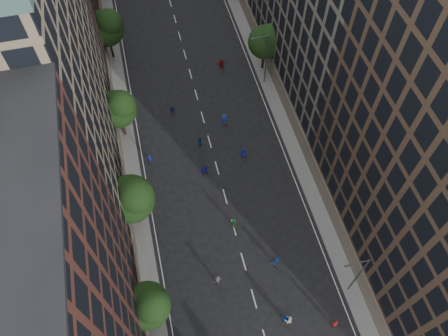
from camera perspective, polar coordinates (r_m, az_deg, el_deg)
name	(u,v)px	position (r m, az deg, el deg)	size (l,w,h in m)	color
ground	(203,120)	(63.27, -2.70, 6.29)	(240.00, 240.00, 0.00)	black
sidewalk_left	(114,97)	(68.04, -14.13, 9.03)	(4.00, 105.00, 0.15)	slate
sidewalk_right	(268,69)	(70.36, 5.77, 12.71)	(4.00, 105.00, 0.15)	slate
bldg_left_a	(29,333)	(37.59, -24.09, -19.12)	(14.00, 22.00, 30.00)	#53281F
bldg_left_b	(21,85)	(48.64, -24.96, 9.85)	(14.00, 26.00, 34.00)	#867358
tree_left_1	(149,305)	(45.59, -9.83, -17.27)	(4.80, 4.80, 8.21)	black
tree_left_2	(132,198)	(49.75, -11.93, -3.85)	(5.60, 5.60, 9.45)	black
tree_left_3	(119,108)	(58.57, -13.58, 7.63)	(5.00, 5.00, 8.58)	black
tree_left_4	(107,27)	(70.17, -15.08, 17.37)	(5.40, 5.40, 9.08)	black
tree_right_a	(266,40)	(66.70, 5.57, 16.26)	(5.00, 5.00, 8.39)	black
streetlamp_near	(357,274)	(48.34, 17.02, -13.13)	(2.64, 0.22, 9.06)	#595B60
streetlamp_far	(265,57)	(64.74, 5.40, 14.21)	(2.64, 0.22, 9.06)	#595B60
skater_2	(285,318)	(49.90, 8.01, -18.84)	(0.88, 0.68, 1.80)	blue
skater_5	(276,261)	(51.85, 6.79, -12.02)	(1.47, 0.47, 1.58)	#143EAA
skater_7	(335,324)	(50.74, 14.25, -19.12)	(0.65, 0.42, 1.77)	maroon
skater_8	(288,320)	(49.91, 8.42, -19.03)	(0.87, 0.68, 1.80)	silver
skater_9	(218,280)	(50.73, -0.84, -14.42)	(1.07, 0.61, 1.65)	#434448
skater_10	(234,222)	(53.45, 1.30, -7.09)	(0.98, 0.41, 1.68)	#206B2D
skater_11	(205,171)	(57.20, -2.55, -0.34)	(1.48, 0.47, 1.60)	#1915AB
skater_12	(244,153)	(58.69, 2.59, 1.99)	(0.85, 0.56, 1.75)	#131BA0
skater_13	(150,159)	(59.03, -9.68, 1.18)	(0.57, 0.37, 1.56)	#151AB1
skater_14	(199,142)	(59.89, -3.22, 3.43)	(0.78, 0.61, 1.60)	#123896
skater_15	(224,120)	(62.08, 0.03, 6.35)	(1.17, 0.67, 1.80)	#173EBE
skater_16	(173,110)	(63.76, -6.73, 7.50)	(0.92, 0.38, 1.57)	#123698
skater_17	(221,64)	(69.66, -0.33, 13.41)	(1.63, 0.52, 1.76)	maroon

